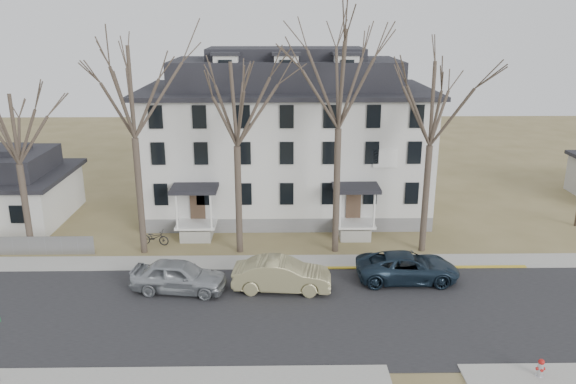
{
  "coord_description": "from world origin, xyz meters",
  "views": [
    {
      "loc": [
        -2.49,
        -22.85,
        14.09
      ],
      "look_at": [
        -1.98,
        9.0,
        4.16
      ],
      "focal_mm": 35.0,
      "sensor_mm": 36.0,
      "label": 1
    }
  ],
  "objects_px": {
    "small_house": "(8,190)",
    "car_tan": "(282,276)",
    "bicycle_left": "(155,238)",
    "fire_hydrant": "(540,368)",
    "car_silver": "(179,277)",
    "tree_bungalow": "(14,124)",
    "boarding_house": "(286,140)",
    "tree_mid_right": "(433,98)",
    "tree_far_left": "(131,86)",
    "tree_mid_left": "(236,98)",
    "tree_center": "(340,72)",
    "car_navy": "(407,268)"
  },
  "relations": [
    {
      "from": "car_navy",
      "to": "bicycle_left",
      "type": "height_order",
      "value": "car_navy"
    },
    {
      "from": "tree_far_left",
      "to": "bicycle_left",
      "type": "distance_m",
      "value": 9.91
    },
    {
      "from": "bicycle_left",
      "to": "boarding_house",
      "type": "bearing_deg",
      "value": -39.68
    },
    {
      "from": "small_house",
      "to": "bicycle_left",
      "type": "distance_m",
      "value": 12.65
    },
    {
      "from": "tree_bungalow",
      "to": "boarding_house",
      "type": "bearing_deg",
      "value": 27.01
    },
    {
      "from": "tree_bungalow",
      "to": "car_navy",
      "type": "bearing_deg",
      "value": -10.64
    },
    {
      "from": "car_tan",
      "to": "tree_mid_right",
      "type": "bearing_deg",
      "value": -54.75
    },
    {
      "from": "bicycle_left",
      "to": "fire_hydrant",
      "type": "height_order",
      "value": "bicycle_left"
    },
    {
      "from": "tree_center",
      "to": "boarding_house",
      "type": "bearing_deg",
      "value": 110.2
    },
    {
      "from": "tree_bungalow",
      "to": "bicycle_left",
      "type": "bearing_deg",
      "value": 8.38
    },
    {
      "from": "boarding_house",
      "to": "tree_mid_left",
      "type": "bearing_deg",
      "value": -110.2
    },
    {
      "from": "bicycle_left",
      "to": "tree_mid_left",
      "type": "bearing_deg",
      "value": -90.35
    },
    {
      "from": "small_house",
      "to": "tree_mid_right",
      "type": "distance_m",
      "value": 30.08
    },
    {
      "from": "tree_bungalow",
      "to": "car_tan",
      "type": "relative_size",
      "value": 2.05
    },
    {
      "from": "fire_hydrant",
      "to": "car_navy",
      "type": "bearing_deg",
      "value": 111.44
    },
    {
      "from": "tree_mid_right",
      "to": "tree_bungalow",
      "type": "relative_size",
      "value": 1.18
    },
    {
      "from": "small_house",
      "to": "tree_bungalow",
      "type": "bearing_deg",
      "value": -57.16
    },
    {
      "from": "tree_center",
      "to": "car_tan",
      "type": "distance_m",
      "value": 12.0
    },
    {
      "from": "small_house",
      "to": "car_silver",
      "type": "height_order",
      "value": "small_house"
    },
    {
      "from": "tree_mid_right",
      "to": "car_tan",
      "type": "xyz_separation_m",
      "value": [
        -8.88,
        -5.29,
        -8.74
      ]
    },
    {
      "from": "boarding_house",
      "to": "small_house",
      "type": "relative_size",
      "value": 2.39
    },
    {
      "from": "car_silver",
      "to": "bicycle_left",
      "type": "height_order",
      "value": "car_silver"
    },
    {
      "from": "tree_mid_left",
      "to": "car_tan",
      "type": "distance_m",
      "value": 10.55
    },
    {
      "from": "tree_center",
      "to": "car_tan",
      "type": "xyz_separation_m",
      "value": [
        -3.38,
        -5.29,
        -10.22
      ]
    },
    {
      "from": "tree_center",
      "to": "fire_hydrant",
      "type": "height_order",
      "value": "tree_center"
    },
    {
      "from": "small_house",
      "to": "tree_mid_right",
      "type": "bearing_deg",
      "value": -12.27
    },
    {
      "from": "boarding_house",
      "to": "fire_hydrant",
      "type": "xyz_separation_m",
      "value": [
        10.11,
        -21.32,
        -4.94
      ]
    },
    {
      "from": "tree_mid_left",
      "to": "boarding_house",
      "type": "bearing_deg",
      "value": 69.8
    },
    {
      "from": "bicycle_left",
      "to": "tree_mid_right",
      "type": "bearing_deg",
      "value": -82.87
    },
    {
      "from": "tree_mid_right",
      "to": "small_house",
      "type": "bearing_deg",
      "value": 167.73
    },
    {
      "from": "small_house",
      "to": "car_silver",
      "type": "relative_size",
      "value": 1.71
    },
    {
      "from": "tree_far_left",
      "to": "car_navy",
      "type": "distance_m",
      "value": 18.79
    },
    {
      "from": "small_house",
      "to": "car_tan",
      "type": "relative_size",
      "value": 1.66
    },
    {
      "from": "car_silver",
      "to": "car_tan",
      "type": "distance_m",
      "value": 5.5
    },
    {
      "from": "tree_mid_left",
      "to": "tree_center",
      "type": "distance_m",
      "value": 6.18
    },
    {
      "from": "small_house",
      "to": "car_tan",
      "type": "height_order",
      "value": "small_house"
    },
    {
      "from": "tree_center",
      "to": "fire_hydrant",
      "type": "xyz_separation_m",
      "value": [
        7.11,
        -13.17,
        -10.65
      ]
    },
    {
      "from": "tree_center",
      "to": "fire_hydrant",
      "type": "distance_m",
      "value": 18.37
    },
    {
      "from": "fire_hydrant",
      "to": "tree_bungalow",
      "type": "bearing_deg",
      "value": 153.24
    },
    {
      "from": "tree_mid_right",
      "to": "bicycle_left",
      "type": "relative_size",
      "value": 6.7
    },
    {
      "from": "tree_mid_right",
      "to": "tree_bungalow",
      "type": "xyz_separation_m",
      "value": [
        -24.5,
        0.0,
        -1.48
      ]
    },
    {
      "from": "small_house",
      "to": "car_navy",
      "type": "xyz_separation_m",
      "value": [
        26.61,
        -10.44,
        -1.46
      ]
    },
    {
      "from": "car_tan",
      "to": "car_navy",
      "type": "distance_m",
      "value": 7.07
    },
    {
      "from": "tree_mid_right",
      "to": "tree_center",
      "type": "bearing_deg",
      "value": 180.0
    },
    {
      "from": "small_house",
      "to": "tree_mid_right",
      "type": "relative_size",
      "value": 0.68
    },
    {
      "from": "tree_center",
      "to": "bicycle_left",
      "type": "relative_size",
      "value": 7.73
    },
    {
      "from": "tree_far_left",
      "to": "car_tan",
      "type": "relative_size",
      "value": 2.61
    },
    {
      "from": "boarding_house",
      "to": "car_tan",
      "type": "bearing_deg",
      "value": -91.62
    },
    {
      "from": "tree_bungalow",
      "to": "car_silver",
      "type": "xyz_separation_m",
      "value": [
        10.12,
        -5.34,
        -7.25
      ]
    },
    {
      "from": "car_silver",
      "to": "tree_far_left",
      "type": "bearing_deg",
      "value": 38.28
    }
  ]
}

